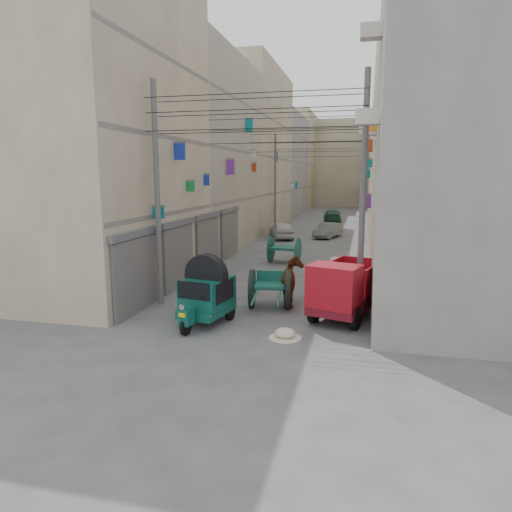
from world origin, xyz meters
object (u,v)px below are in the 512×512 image
(mini_truck, at_px, (343,292))
(distant_car_green, at_px, (332,216))
(tonga_cart, at_px, (270,288))
(second_cart, at_px, (284,249))
(horse, at_px, (293,282))
(distant_car_white, at_px, (282,230))
(feed_sack, at_px, (285,333))
(distant_car_grey, at_px, (328,230))
(auto_rickshaw, at_px, (206,293))

(mini_truck, xyz_separation_m, distant_car_green, (-2.67, 32.89, -0.33))
(tonga_cart, bearing_deg, second_cart, 88.90)
(horse, height_order, distant_car_white, horse)
(mini_truck, height_order, horse, mini_truck)
(feed_sack, xyz_separation_m, distant_car_grey, (-0.57, 22.47, 0.42))
(distant_car_white, bearing_deg, second_cart, 81.79)
(auto_rickshaw, distance_m, distant_car_green, 34.30)
(second_cart, xyz_separation_m, distant_car_white, (-1.89, 9.63, -0.11))
(auto_rickshaw, height_order, distant_car_grey, auto_rickshaw)
(second_cart, height_order, distant_car_green, second_cart)
(tonga_cart, distance_m, distant_car_white, 18.54)
(tonga_cart, xyz_separation_m, distant_car_grey, (0.48, 19.59, -0.16))
(auto_rickshaw, bearing_deg, distant_car_white, 104.05)
(feed_sack, bearing_deg, horse, 95.35)
(auto_rickshaw, relative_size, tonga_cart, 0.78)
(mini_truck, bearing_deg, horse, 159.24)
(tonga_cart, xyz_separation_m, horse, (0.72, 0.68, 0.13))
(distant_car_green, bearing_deg, distant_car_white, 73.83)
(distant_car_green, bearing_deg, second_cart, 83.09)
(auto_rickshaw, height_order, distant_car_white, auto_rickshaw)
(auto_rickshaw, xyz_separation_m, feed_sack, (2.70, -0.77, -0.86))
(tonga_cart, xyz_separation_m, feed_sack, (1.06, -2.89, -0.58))
(tonga_cart, distance_m, feed_sack, 3.13)
(second_cart, bearing_deg, feed_sack, -74.37)
(auto_rickshaw, relative_size, second_cart, 1.46)
(second_cart, xyz_separation_m, horse, (1.73, -7.99, 0.10))
(feed_sack, relative_size, horse, 0.30)
(auto_rickshaw, bearing_deg, mini_truck, 28.43)
(distant_car_white, bearing_deg, horse, 82.28)
(distant_car_white, bearing_deg, distant_car_green, -120.86)
(tonga_cart, relative_size, feed_sack, 5.35)
(mini_truck, distance_m, feed_sack, 2.75)
(tonga_cart, xyz_separation_m, distant_car_white, (-2.90, 18.31, -0.09))
(mini_truck, relative_size, second_cart, 2.20)
(mini_truck, height_order, distant_car_grey, mini_truck)
(tonga_cart, bearing_deg, distant_car_grey, 80.87)
(second_cart, bearing_deg, mini_truck, -63.59)
(distant_car_grey, bearing_deg, distant_car_white, -142.81)
(tonga_cart, relative_size, distant_car_grey, 0.93)
(tonga_cart, height_order, distant_car_green, tonga_cart)
(second_cart, bearing_deg, distant_car_grey, 87.74)
(distant_car_grey, bearing_deg, auto_rickshaw, -79.09)
(auto_rickshaw, bearing_deg, tonga_cart, 62.83)
(distant_car_green, bearing_deg, distant_car_grey, 87.92)
(distant_car_white, distance_m, distant_car_grey, 3.62)
(feed_sack, xyz_separation_m, horse, (-0.33, 3.57, 0.70))
(second_cart, distance_m, distant_car_white, 9.81)
(mini_truck, relative_size, distant_car_white, 1.01)
(tonga_cart, bearing_deg, mini_truck, -23.91)
(tonga_cart, xyz_separation_m, mini_truck, (2.59, -0.75, 0.22))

